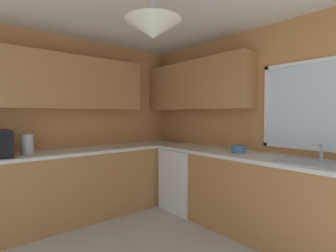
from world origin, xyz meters
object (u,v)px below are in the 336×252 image
at_px(dishwasher, 187,179).
at_px(bowl, 238,149).
at_px(kettle, 27,144).
at_px(sink_assembly, 315,162).

height_order(dishwasher, bowl, bowl).
bearing_deg(kettle, dishwasher, 71.82).
height_order(dishwasher, kettle, kettle).
bearing_deg(kettle, bowl, 53.00).
bearing_deg(dishwasher, bowl, 2.02).
bearing_deg(bowl, kettle, -127.00).
bearing_deg(sink_assembly, dishwasher, -178.79).
distance_m(dishwasher, kettle, 2.14).
xyz_separation_m(kettle, sink_assembly, (2.34, 1.99, -0.11)).
bearing_deg(sink_assembly, kettle, -139.72).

